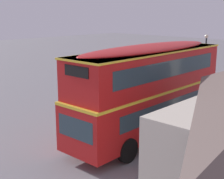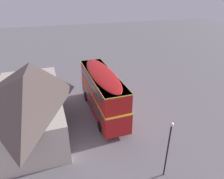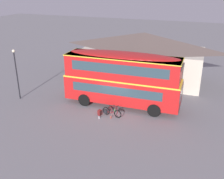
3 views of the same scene
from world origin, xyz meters
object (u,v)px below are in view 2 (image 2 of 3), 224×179
Objects in this scene: double_decker_bus at (103,91)px; street_lamp at (168,144)px; water_bottle_clear_plastic at (132,111)px; water_bottle_red_squeeze at (126,107)px; touring_bicycle at (123,106)px; backpack_on_ground at (127,111)px.

double_decker_bus is 9.73m from street_lamp.
water_bottle_red_squeeze is (0.88, 0.38, 0.01)m from water_bottle_clear_plastic.
backpack_on_ground is (-0.96, -0.17, -0.11)m from touring_bicycle.
water_bottle_clear_plastic is at bearing -105.91° from double_decker_bus.
double_decker_bus is at bearing 66.38° from backpack_on_ground.
touring_bicycle is 3.51× the size of backpack_on_ground.
double_decker_bus reaches higher than backpack_on_ground.
water_bottle_clear_plastic is at bearing -70.63° from backpack_on_ground.
double_decker_bus is at bearing 86.88° from touring_bicycle.
double_decker_bus is 3.24m from touring_bicycle.
double_decker_bus is 4.08m from water_bottle_clear_plastic.
street_lamp is (-8.40, 0.33, 2.66)m from backpack_on_ground.
water_bottle_red_squeeze is (0.00, -2.70, -2.53)m from double_decker_bus.
touring_bicycle is 7.55× the size of water_bottle_clear_plastic.
water_bottle_clear_plastic is (-0.75, -0.76, -0.26)m from touring_bicycle.
water_bottle_red_squeeze is at bearing 23.11° from water_bottle_clear_plastic.
double_decker_bus is 40.52× the size of water_bottle_red_squeeze.
water_bottle_clear_plastic is (-0.88, -3.07, -2.54)m from double_decker_bus.
street_lamp is (-9.49, 0.55, 2.80)m from water_bottle_red_squeeze.
backpack_on_ground is at bearing -2.27° from street_lamp.
water_bottle_clear_plastic is at bearing -6.14° from street_lamp.
water_bottle_clear_plastic is 0.05× the size of street_lamp.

